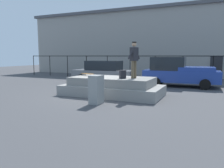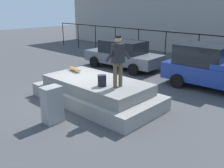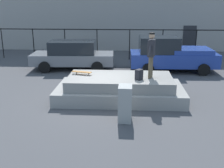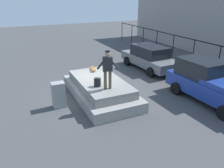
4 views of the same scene
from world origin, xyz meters
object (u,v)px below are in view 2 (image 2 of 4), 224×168
at_px(car_grey_sedan_near, 123,54).
at_px(car_blue_pickup_mid, 216,68).
at_px(utility_box, 52,105).
at_px(skateboarder, 118,58).
at_px(backpack, 102,81).
at_px(skateboard, 74,69).

xyz_separation_m(car_grey_sedan_near, car_blue_pickup_mid, (5.55, -0.14, 0.11)).
xyz_separation_m(car_grey_sedan_near, utility_box, (3.10, -7.04, -0.24)).
bearing_deg(car_blue_pickup_mid, skateboarder, -107.07).
bearing_deg(car_blue_pickup_mid, backpack, -110.63).
height_order(skateboard, backpack, backpack).
height_order(skateboarder, utility_box, skateboarder).
bearing_deg(car_grey_sedan_near, skateboarder, -50.78).
xyz_separation_m(skateboarder, backpack, (-0.46, -0.32, -0.81)).
distance_m(skateboarder, utility_box, 2.64).
distance_m(backpack, utility_box, 1.89).
height_order(backpack, car_grey_sedan_near, car_grey_sedan_near).
bearing_deg(car_grey_sedan_near, car_blue_pickup_mid, -1.48).
bearing_deg(utility_box, skateboarder, 66.47).
relative_size(skateboarder, utility_box, 1.46).
xyz_separation_m(backpack, car_grey_sedan_near, (-3.61, 5.30, -0.29)).
bearing_deg(skateboarder, skateboard, 173.50).
xyz_separation_m(skateboard, car_grey_sedan_near, (-1.29, 4.66, -0.19)).
height_order(skateboarder, skateboard, skateboarder).
bearing_deg(skateboard, car_blue_pickup_mid, 46.74).
relative_size(car_grey_sedan_near, car_blue_pickup_mid, 0.99).
height_order(skateboard, car_grey_sedan_near, car_grey_sedan_near).
height_order(skateboarder, backpack, skateboarder).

